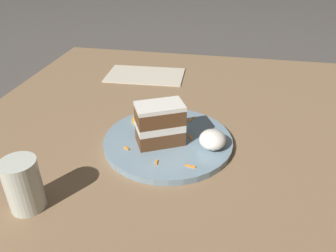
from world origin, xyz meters
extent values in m
plane|color=#4C4742|center=(0.00, 0.00, 0.00)|extent=(6.00, 6.00, 0.00)
cube|color=#846647|center=(0.00, 0.00, 0.01)|extent=(1.27, 1.06, 0.02)
cylinder|color=gray|center=(0.01, 0.01, 0.03)|extent=(0.30, 0.30, 0.01)
cube|color=brown|center=(0.03, -0.01, 0.06)|extent=(0.10, 0.12, 0.03)
cube|color=white|center=(0.03, -0.01, 0.08)|extent=(0.10, 0.12, 0.02)
cube|color=brown|center=(0.03, -0.01, 0.11)|extent=(0.10, 0.12, 0.03)
cube|color=white|center=(0.03, -0.01, 0.13)|extent=(0.10, 0.12, 0.01)
ellipsoid|color=white|center=(0.03, 0.11, 0.06)|extent=(0.07, 0.06, 0.04)
cylinder|color=orange|center=(-0.06, -0.07, 0.04)|extent=(0.06, 0.06, 0.01)
cube|color=orange|center=(0.11, 0.07, 0.04)|extent=(0.01, 0.02, 0.00)
cube|color=orange|center=(0.11, 0.00, 0.04)|extent=(0.02, 0.01, 0.00)
cube|color=orange|center=(-0.08, 0.05, 0.04)|extent=(0.03, 0.01, 0.00)
cube|color=orange|center=(0.07, -0.08, 0.04)|extent=(0.01, 0.02, 0.00)
cube|color=orange|center=(0.00, 0.06, 0.04)|extent=(0.02, 0.01, 0.00)
cube|color=orange|center=(-0.02, -0.07, 0.04)|extent=(0.02, 0.01, 0.00)
cube|color=orange|center=(-0.02, -0.07, 0.04)|extent=(0.01, 0.02, 0.00)
cube|color=orange|center=(-0.05, -0.03, 0.04)|extent=(0.01, 0.01, 0.00)
cylinder|color=beige|center=(0.26, -0.20, 0.07)|extent=(0.06, 0.06, 0.10)
cylinder|color=silver|center=(0.26, -0.20, 0.04)|extent=(0.06, 0.06, 0.03)
cube|color=beige|center=(-0.38, -0.15, 0.03)|extent=(0.17, 0.27, 0.00)
camera|label=1|loc=(0.64, 0.13, 0.46)|focal=35.00mm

